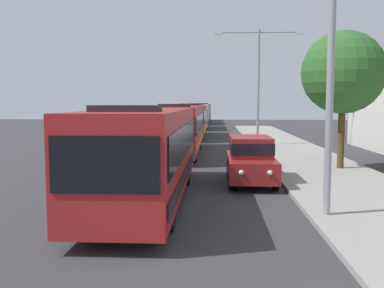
{
  "coord_description": "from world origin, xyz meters",
  "views": [
    {
      "loc": [
        0.99,
        -4.05,
        3.27
      ],
      "look_at": [
        -0.02,
        13.99,
        1.54
      ],
      "focal_mm": 40.33,
      "sensor_mm": 36.0,
      "label": 1
    }
  ],
  "objects": [
    {
      "name": "bus_rear",
      "position": [
        -1.3,
        63.38,
        1.69
      ],
      "size": [
        2.58,
        11.18,
        3.21
      ],
      "color": "#33724C",
      "rests_on": "ground_plane"
    },
    {
      "name": "bus_lead",
      "position": [
        -1.3,
        10.02,
        1.69
      ],
      "size": [
        2.58,
        10.88,
        3.21
      ],
      "color": "maroon",
      "rests_on": "ground_plane"
    },
    {
      "name": "bus_second_in_line",
      "position": [
        -1.3,
        23.27,
        1.69
      ],
      "size": [
        2.58,
        11.94,
        3.21
      ],
      "color": "maroon",
      "rests_on": "ground_plane"
    },
    {
      "name": "bus_fourth_in_line",
      "position": [
        -1.3,
        50.27,
        1.69
      ],
      "size": [
        2.58,
        10.44,
        3.21
      ],
      "color": "silver",
      "rests_on": "ground_plane"
    },
    {
      "name": "roadside_tree",
      "position": [
        6.96,
        16.83,
        4.69
      ],
      "size": [
        3.91,
        3.91,
        6.51
      ],
      "color": "#4C3823",
      "rests_on": "sidewalk"
    },
    {
      "name": "white_suv",
      "position": [
        2.4,
        13.51,
        1.03
      ],
      "size": [
        1.86,
        4.61,
        1.9
      ],
      "color": "maroon",
      "rests_on": "ground_plane"
    },
    {
      "name": "bus_middle",
      "position": [
        -1.3,
        36.67,
        1.69
      ],
      "size": [
        2.58,
        12.13,
        3.21
      ],
      "color": "maroon",
      "rests_on": "ground_plane"
    },
    {
      "name": "streetlamp_mid",
      "position": [
        4.1,
        28.35,
        5.36
      ],
      "size": [
        6.48,
        0.28,
        8.47
      ],
      "color": "gray",
      "rests_on": "sidewalk"
    },
    {
      "name": "bus_tail_end",
      "position": [
        -1.3,
        76.3,
        1.69
      ],
      "size": [
        2.58,
        10.89,
        3.21
      ],
      "color": "maroon",
      "rests_on": "ground_plane"
    },
    {
      "name": "streetlamp_near",
      "position": [
        4.1,
        8.0,
        5.5
      ],
      "size": [
        5.01,
        0.28,
        8.92
      ],
      "color": "gray",
      "rests_on": "sidewalk"
    }
  ]
}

